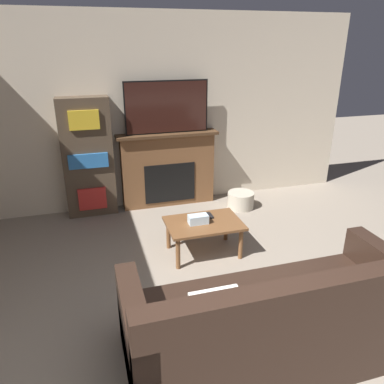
# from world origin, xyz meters

# --- Properties ---
(wall_back) EXTENTS (6.01, 0.06, 2.70)m
(wall_back) POSITION_xyz_m (0.00, 3.93, 1.35)
(wall_back) COLOR beige
(wall_back) RESTS_ON ground_plane
(fireplace) EXTENTS (1.46, 0.28, 1.10)m
(fireplace) POSITION_xyz_m (0.13, 3.79, 0.55)
(fireplace) COLOR brown
(fireplace) RESTS_ON ground_plane
(tv) EXTENTS (1.18, 0.03, 0.72)m
(tv) POSITION_xyz_m (0.13, 3.77, 1.46)
(tv) COLOR black
(tv) RESTS_ON fireplace
(couch) EXTENTS (2.28, 0.97, 0.92)m
(couch) POSITION_xyz_m (0.24, 0.66, 0.30)
(couch) COLOR black
(couch) RESTS_ON ground_plane
(coffee_table) EXTENTS (0.85, 0.58, 0.40)m
(coffee_table) POSITION_xyz_m (0.19, 2.26, 0.34)
(coffee_table) COLOR brown
(coffee_table) RESTS_ON ground_plane
(tissue_box) EXTENTS (0.22, 0.12, 0.10)m
(tissue_box) POSITION_xyz_m (0.12, 2.26, 0.45)
(tissue_box) COLOR silver
(tissue_box) RESTS_ON coffee_table
(remote_control) EXTENTS (0.04, 0.15, 0.02)m
(remote_control) POSITION_xyz_m (0.31, 2.39, 0.41)
(remote_control) COLOR black
(remote_control) RESTS_ON coffee_table
(bookshelf) EXTENTS (0.68, 0.29, 1.64)m
(bookshelf) POSITION_xyz_m (-0.99, 3.77, 0.82)
(bookshelf) COLOR #4C3D2D
(bookshelf) RESTS_ON ground_plane
(storage_basket) EXTENTS (0.39, 0.39, 0.24)m
(storage_basket) POSITION_xyz_m (1.12, 3.34, 0.12)
(storage_basket) COLOR #BCB29E
(storage_basket) RESTS_ON ground_plane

